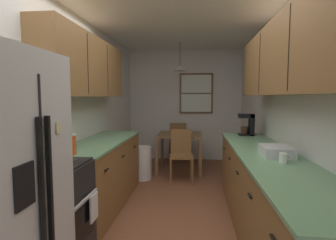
{
  "coord_description": "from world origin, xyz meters",
  "views": [
    {
      "loc": [
        0.25,
        -2.65,
        1.48
      ],
      "look_at": [
        -0.15,
        1.24,
        1.14
      ],
      "focal_mm": 28.49,
      "sensor_mm": 36.0,
      "label": 1
    }
  ],
  "objects": [
    {
      "name": "pendant_light",
      "position": [
        -0.06,
        2.62,
        2.04
      ],
      "size": [
        0.26,
        0.26,
        0.56
      ],
      "color": "black"
    },
    {
      "name": "dish_rack",
      "position": [
        1.05,
        0.01,
        0.95
      ],
      "size": [
        0.28,
        0.34,
        0.1
      ],
      "primitive_type": "cube",
      "color": "silver",
      "rests_on": "counter_right"
    },
    {
      "name": "counter_left",
      "position": [
        -1.0,
        0.72,
        0.45
      ],
      "size": [
        0.64,
        2.01,
        0.9
      ],
      "color": "brown",
      "rests_on": "ground"
    },
    {
      "name": "dining_table",
      "position": [
        -0.06,
        2.62,
        0.63
      ],
      "size": [
        0.87,
        0.88,
        0.74
      ],
      "color": "brown",
      "rests_on": "ground"
    },
    {
      "name": "back_window",
      "position": [
        0.26,
        3.58,
        1.55
      ],
      "size": [
        0.77,
        0.05,
        0.93
      ],
      "color": "brown"
    },
    {
      "name": "storage_canister",
      "position": [
        -1.0,
        -0.13,
        1.01
      ],
      "size": [
        0.12,
        0.12,
        0.21
      ],
      "color": "#D84C19",
      "rests_on": "counter_left"
    },
    {
      "name": "upper_cabinets_left",
      "position": [
        -1.14,
        0.67,
        1.86
      ],
      "size": [
        0.33,
        2.09,
        0.75
      ],
      "color": "brown"
    },
    {
      "name": "wall_back",
      "position": [
        0.0,
        3.65,
        1.27
      ],
      "size": [
        4.4,
        0.1,
        2.55
      ],
      "primitive_type": "cube",
      "color": "silver",
      "rests_on": "ground"
    },
    {
      "name": "trash_bin",
      "position": [
        -0.7,
        1.97,
        0.29
      ],
      "size": [
        0.35,
        0.35,
        0.59
      ],
      "primitive_type": "cylinder",
      "color": "white",
      "rests_on": "ground"
    },
    {
      "name": "wall_left",
      "position": [
        -1.35,
        1.0,
        1.27
      ],
      "size": [
        0.1,
        9.0,
        2.55
      ],
      "primitive_type": "cube",
      "color": "silver",
      "rests_on": "ground"
    },
    {
      "name": "dining_chair_far",
      "position": [
        -0.12,
        3.27,
        0.5
      ],
      "size": [
        0.44,
        0.44,
        0.9
      ],
      "color": "brown",
      "rests_on": "ground"
    },
    {
      "name": "wall_right",
      "position": [
        1.35,
        1.0,
        1.27
      ],
      "size": [
        0.1,
        9.0,
        2.55
      ],
      "primitive_type": "cube",
      "color": "silver",
      "rests_on": "ground"
    },
    {
      "name": "ceiling_slab",
      "position": [
        0.0,
        1.0,
        2.59
      ],
      "size": [
        4.4,
        9.0,
        0.08
      ],
      "primitive_type": "cube",
      "color": "white"
    },
    {
      "name": "microwave_over_range",
      "position": [
        -1.11,
        -0.6,
        1.62
      ],
      "size": [
        0.39,
        0.59,
        0.32
      ],
      "color": "silver"
    },
    {
      "name": "mug_by_coffeemaker",
      "position": [
        1.03,
        -0.25,
        0.94
      ],
      "size": [
        0.11,
        0.07,
        0.09
      ],
      "color": "white",
      "rests_on": "counter_right"
    },
    {
      "name": "coffee_maker",
      "position": [
        1.04,
        1.43,
        1.07
      ],
      "size": [
        0.22,
        0.18,
        0.32
      ],
      "color": "black",
      "rests_on": "counter_right"
    },
    {
      "name": "counter_right",
      "position": [
        1.0,
        0.1,
        0.45
      ],
      "size": [
        0.64,
        3.25,
        0.9
      ],
      "color": "brown",
      "rests_on": "ground"
    },
    {
      "name": "dish_towel",
      "position": [
        -0.64,
        -0.44,
        0.5
      ],
      "size": [
        0.02,
        0.16,
        0.24
      ],
      "primitive_type": "cube",
      "color": "white"
    },
    {
      "name": "dining_chair_near",
      "position": [
        0.01,
        1.97,
        0.5
      ],
      "size": [
        0.43,
        0.43,
        0.9
      ],
      "color": "brown",
      "rests_on": "ground"
    },
    {
      "name": "table_serving_bowl",
      "position": [
        0.01,
        2.59,
        0.77
      ],
      "size": [
        0.19,
        0.19,
        0.06
      ],
      "primitive_type": "cylinder",
      "color": "#4C7299",
      "rests_on": "dining_table"
    },
    {
      "name": "stove_range",
      "position": [
        -0.99,
        -0.6,
        0.47
      ],
      "size": [
        0.66,
        0.63,
        1.1
      ],
      "color": "black",
      "rests_on": "ground"
    },
    {
      "name": "upper_cabinets_right",
      "position": [
        1.14,
        0.05,
        1.87
      ],
      "size": [
        0.33,
        2.93,
        0.73
      ],
      "color": "brown"
    },
    {
      "name": "ground_plane",
      "position": [
        0.0,
        1.0,
        0.0
      ],
      "size": [
        12.0,
        12.0,
        0.0
      ],
      "primitive_type": "plane",
      "color": "brown"
    }
  ]
}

